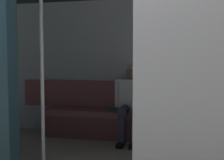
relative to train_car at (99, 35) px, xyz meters
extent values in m
cube|color=silver|center=(-1.10, 1.19, -0.43)|extent=(1.03, 0.12, 2.22)
cube|color=black|center=(-1.10, 1.20, -0.16)|extent=(0.57, 0.02, 0.55)
cube|color=gray|center=(-0.07, -0.07, -1.53)|extent=(6.08, 2.47, 0.01)
cube|color=silver|center=(-0.07, -1.31, -0.43)|extent=(6.08, 0.10, 2.22)
cube|color=#935156|center=(-0.07, -1.25, -0.87)|extent=(3.52, 0.06, 0.45)
cube|color=#935156|center=(-0.07, -1.03, -1.14)|extent=(2.51, 0.44, 0.09)
cube|color=brown|center=(-0.07, -0.83, -1.36)|extent=(2.51, 0.04, 0.35)
cube|color=silver|center=(-0.27, -1.01, -0.85)|extent=(0.39, 0.23, 0.50)
sphere|color=#8C664C|center=(-0.27, -1.01, -0.50)|extent=(0.21, 0.21, 0.21)
sphere|color=#B2ADA8|center=(-0.27, -1.02, -0.47)|extent=(0.19, 0.19, 0.19)
cylinder|color=silver|center=(-0.50, -0.97, -0.82)|extent=(0.08, 0.08, 0.44)
cylinder|color=silver|center=(-0.03, -0.99, -0.82)|extent=(0.08, 0.08, 0.44)
cylinder|color=#38334C|center=(-0.35, -0.81, -1.05)|extent=(0.15, 0.40, 0.14)
cylinder|color=#38334C|center=(-0.17, -0.81, -1.05)|extent=(0.15, 0.40, 0.14)
cylinder|color=#38334C|center=(-0.34, -0.61, -1.30)|extent=(0.10, 0.10, 0.40)
cylinder|color=#38334C|center=(-0.16, -0.61, -1.30)|extent=(0.10, 0.10, 0.40)
cube|color=black|center=(-0.34, -0.56, -1.51)|extent=(0.11, 0.22, 0.06)
cube|color=black|center=(-0.16, -0.56, -1.51)|extent=(0.11, 0.22, 0.06)
cube|color=#262D4C|center=(-0.73, -1.04, -1.01)|extent=(0.26, 0.14, 0.17)
cube|color=#1A2035|center=(-0.73, -0.96, -1.02)|extent=(0.02, 0.01, 0.14)
cube|color=#33723F|center=(0.04, -1.03, -1.08)|extent=(0.20, 0.25, 0.03)
cylinder|color=silver|center=(0.38, 0.75, -0.44)|extent=(0.04, 0.04, 2.20)
camera|label=1|loc=(-0.88, 3.32, -0.31)|focal=45.44mm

